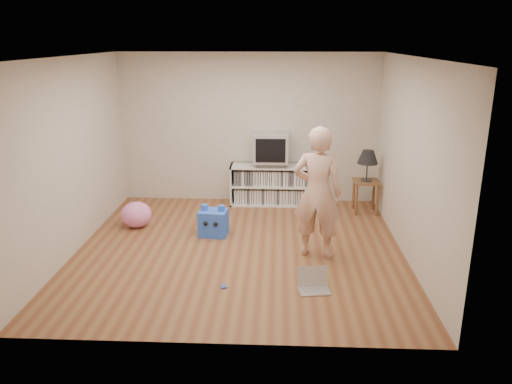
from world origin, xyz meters
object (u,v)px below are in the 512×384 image
Objects in this scene: plush_blue at (213,222)px; table_lamp at (368,158)px; dvd_deck at (271,163)px; plush_pink at (136,215)px; laptop at (313,283)px; person at (317,193)px; crt_tv at (271,147)px; side_table at (366,188)px; media_unit at (270,184)px.

table_lamp is at bearing 31.35° from plush_blue.
plush_pink is at bearing -149.36° from dvd_deck.
table_lamp reaches higher than plush_pink.
person is at bearing 76.55° from laptop.
laptop is (0.57, -3.12, -0.95)m from crt_tv.
dvd_deck is 1.12× the size of laptop.
side_table reaches higher than plush_pink.
laptop is at bearing -110.62° from side_table.
media_unit is 1.65m from side_table.
plush_pink is at bearing -149.43° from crt_tv.
dvd_deck is 1.67m from side_table.
dvd_deck is at bearing 91.94° from laptop.
dvd_deck reaches higher than laptop.
plush_pink is (-2.71, 0.94, -0.69)m from person.
person is 1.26m from laptop.
table_lamp is 1.29× the size of laptop.
side_table reaches higher than laptop.
media_unit is at bearing 30.96° from plush_pink.
side_table is at bearing -13.56° from media_unit.
side_table is 0.31× the size of person.
dvd_deck is 0.95× the size of plush_blue.
crt_tv reaches higher than plush_blue.
side_table is at bearing -12.91° from crt_tv.
dvd_deck is at bearing 166.98° from table_lamp.
media_unit is 3.00× the size of plush_pink.
laptop is at bearing -79.78° from media_unit.
dvd_deck is 3.24m from laptop.
plush_pink is at bearing -149.04° from media_unit.
side_table is 2.68m from plush_blue.
media_unit is 3.11× the size of dvd_deck.
media_unit is 3.20m from laptop.
table_lamp reaches higher than side_table.
table_lamp is 2.03m from person.
side_table is 0.53m from table_lamp.
crt_tv is 1.09× the size of side_table.
media_unit is 0.39m from dvd_deck.
media_unit is 1.75m from table_lamp.
table_lamp is 0.29× the size of person.
dvd_deck is 1.80m from plush_blue.
dvd_deck reaches higher than media_unit.
media_unit is 3.50× the size of laptop.
crt_tv is at bearing 91.95° from laptop.
table_lamp is 3.06m from laptop.
media_unit is 1.74m from plush_blue.
plush_blue is (-0.82, -1.53, -0.15)m from media_unit.
plush_pink is at bearing 173.01° from plush_blue.
side_table is 1.17× the size of plush_blue.
media_unit is at bearing 90.00° from dvd_deck.
laptop is at bearing -79.72° from dvd_deck.
media_unit is at bearing 67.86° from plush_blue.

